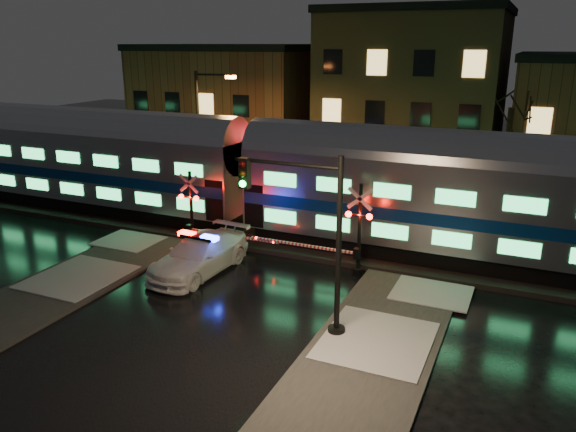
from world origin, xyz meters
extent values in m
plane|color=black|center=(0.00, 0.00, 0.00)|extent=(120.00, 120.00, 0.00)
cube|color=black|center=(0.00, 5.00, 0.12)|extent=(90.00, 4.20, 0.24)
cube|color=#2D2D2D|center=(-6.50, -6.00, 0.06)|extent=(4.00, 20.00, 0.12)
cube|color=#2D2D2D|center=(6.50, -6.00, 0.06)|extent=(4.00, 20.00, 0.12)
cube|color=#553421|center=(-13.00, 22.00, 4.50)|extent=(14.00, 10.00, 9.00)
cube|color=brown|center=(2.00, 22.50, 5.75)|extent=(12.00, 11.00, 11.50)
cube|color=black|center=(-15.53, 5.00, 0.64)|extent=(24.00, 2.40, 0.80)
cube|color=#B7BAC1|center=(-15.53, 5.00, 2.94)|extent=(25.00, 3.05, 3.80)
cube|color=navy|center=(-15.53, 5.00, 2.54)|extent=(24.75, 3.09, 0.55)
cube|color=#3DE77A|center=(-15.53, 3.45, 1.79)|extent=(21.00, 0.05, 0.62)
cube|color=#3DE77A|center=(-15.53, 3.45, 3.59)|extent=(21.00, 0.05, 0.62)
cylinder|color=#B7BAC1|center=(-15.53, 5.00, 4.64)|extent=(25.00, 3.05, 3.05)
cube|color=black|center=(10.47, 5.00, 0.64)|extent=(24.00, 2.40, 0.80)
cube|color=#B7BAC1|center=(10.47, 5.00, 2.94)|extent=(25.00, 3.05, 3.80)
cube|color=navy|center=(10.47, 5.00, 2.54)|extent=(24.75, 3.09, 0.55)
cube|color=#3DE77A|center=(10.47, 3.45, 1.79)|extent=(21.00, 0.05, 0.62)
cube|color=#3DE77A|center=(10.47, 3.45, 3.59)|extent=(21.00, 0.05, 0.62)
cylinder|color=#B7BAC1|center=(10.47, 5.00, 4.64)|extent=(25.00, 3.05, 3.05)
imported|color=white|center=(-2.23, -0.18, 0.80)|extent=(2.61, 5.65, 1.60)
cube|color=black|center=(-2.23, -0.18, 1.64)|extent=(1.69, 0.54, 0.11)
cube|color=#FF0C05|center=(-2.83, -0.14, 1.68)|extent=(0.76, 0.42, 0.19)
cube|color=#1426FF|center=(-1.63, -0.22, 1.68)|extent=(0.76, 0.42, 0.19)
cylinder|color=black|center=(4.17, 2.40, 0.15)|extent=(0.51, 0.51, 0.30)
cylinder|color=black|center=(4.17, 2.40, 2.02)|extent=(0.16, 0.16, 4.04)
sphere|color=#FF0C05|center=(3.71, 2.22, 2.73)|extent=(0.26, 0.26, 0.26)
sphere|color=#FF0C05|center=(4.62, 2.22, 2.73)|extent=(0.26, 0.26, 0.26)
cube|color=white|center=(1.64, 2.15, 1.06)|extent=(5.05, 0.10, 0.10)
cube|color=black|center=(4.17, 2.15, 1.06)|extent=(0.25, 0.30, 0.45)
cylinder|color=black|center=(-4.26, 2.40, 0.14)|extent=(0.47, 0.47, 0.28)
cylinder|color=black|center=(-4.26, 2.40, 1.90)|extent=(0.15, 0.15, 3.80)
sphere|color=#FF0C05|center=(-4.69, 2.22, 2.56)|extent=(0.25, 0.25, 0.25)
sphere|color=#FF0C05|center=(-3.83, 2.22, 2.56)|extent=(0.25, 0.25, 0.25)
cube|color=white|center=(-1.89, 2.15, 1.00)|extent=(4.75, 0.10, 0.10)
cube|color=black|center=(-4.26, 2.15, 1.00)|extent=(0.25, 0.30, 0.45)
cylinder|color=black|center=(5.08, -3.02, 0.16)|extent=(0.59, 0.59, 0.31)
cylinder|color=black|center=(5.08, -3.02, 3.14)|extent=(0.19, 0.19, 6.27)
cylinder|color=black|center=(3.20, -3.02, 5.85)|extent=(3.76, 0.13, 0.13)
cube|color=black|center=(1.74, -3.17, 5.44)|extent=(0.33, 0.29, 1.05)
sphere|color=#0CFF3F|center=(1.74, -3.33, 5.10)|extent=(0.23, 0.23, 0.23)
cylinder|color=black|center=(-7.96, 9.00, 4.03)|extent=(0.20, 0.20, 8.06)
cylinder|color=black|center=(-6.75, 9.00, 7.86)|extent=(2.42, 0.12, 0.12)
cube|color=orange|center=(-5.64, 9.00, 7.76)|extent=(0.55, 0.28, 0.18)
camera|label=1|loc=(10.58, -19.40, 9.64)|focal=35.00mm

